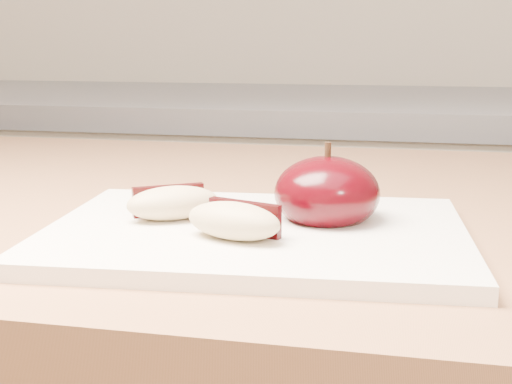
# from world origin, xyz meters

# --- Properties ---
(back_cabinet) EXTENTS (2.40, 0.62, 0.94)m
(back_cabinet) POSITION_xyz_m (0.00, 1.20, 0.47)
(back_cabinet) COLOR silver
(back_cabinet) RESTS_ON ground
(cutting_board) EXTENTS (0.31, 0.24, 0.01)m
(cutting_board) POSITION_xyz_m (-0.05, 0.35, 0.91)
(cutting_board) COLOR white
(cutting_board) RESTS_ON island_counter
(apple_half) EXTENTS (0.09, 0.09, 0.07)m
(apple_half) POSITION_xyz_m (-0.00, 0.38, 0.93)
(apple_half) COLOR black
(apple_half) RESTS_ON cutting_board
(apple_wedge_a) EXTENTS (0.08, 0.07, 0.03)m
(apple_wedge_a) POSITION_xyz_m (-0.11, 0.36, 0.92)
(apple_wedge_a) COLOR #D2B885
(apple_wedge_a) RESTS_ON cutting_board
(apple_wedge_b) EXTENTS (0.08, 0.05, 0.03)m
(apple_wedge_b) POSITION_xyz_m (-0.06, 0.32, 0.92)
(apple_wedge_b) COLOR #D2B885
(apple_wedge_b) RESTS_ON cutting_board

